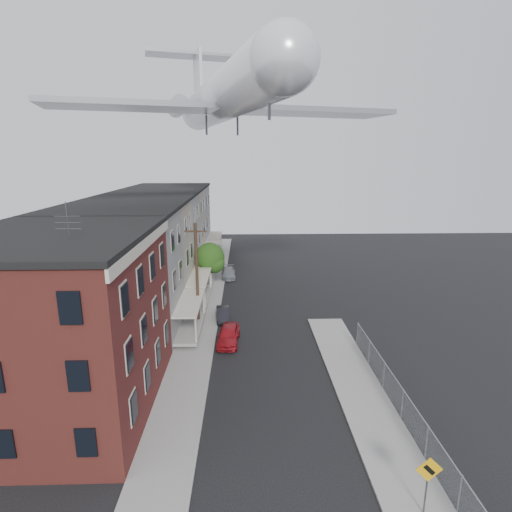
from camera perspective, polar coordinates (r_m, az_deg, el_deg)
The scene contains 19 objects.
ground at distance 20.00m, azimuth 3.97°, elevation -31.23°, with size 120.00×120.00×0.00m, color black.
sidewalk_left at distance 40.73m, azimuth -7.09°, elevation -6.41°, with size 3.00×62.00×0.12m, color gray.
sidewalk_right at distance 25.49m, azimuth 15.80°, elevation -20.25°, with size 3.00×26.00×0.12m, color gray.
curb_left at distance 40.62m, azimuth -5.04°, elevation -6.40°, with size 0.15×62.00×0.14m, color gray.
curb_right at distance 25.12m, azimuth 12.42°, elevation -20.56°, with size 0.15×26.00×0.14m, color gray.
corner_building at distance 25.12m, azimuth -26.30°, elevation -8.58°, with size 10.31×12.30×12.15m.
row_house_a at distance 33.47m, azimuth -19.65°, elevation -2.54°, with size 11.98×7.00×10.30m.
row_house_b at distance 39.95m, azimuth -16.64°, elevation 0.30°, with size 11.98×7.00×10.30m.
row_house_c at distance 46.59m, azimuth -14.48°, elevation 2.34°, with size 11.98×7.00×10.30m.
row_house_d at distance 53.31m, azimuth -12.86°, elevation 3.87°, with size 11.98×7.00×10.30m.
row_house_e at distance 60.10m, azimuth -11.60°, elevation 5.05°, with size 11.98×7.00×10.30m.
chainlink_fence at distance 24.67m, azimuth 20.19°, elevation -19.28°, with size 0.06×18.06×1.90m.
warning_sign at distance 19.27m, azimuth 23.37°, elevation -27.01°, with size 1.10×0.11×2.80m.
utility_pole at distance 33.63m, azimuth -8.43°, elevation -2.59°, with size 1.80×0.26×9.00m.
street_tree at distance 43.44m, azimuth -6.45°, elevation -0.40°, with size 3.22×3.20×5.20m.
car_near at distance 31.79m, azimuth -3.94°, elevation -11.19°, with size 1.60×3.97×1.35m, color #A8151D.
car_mid at distance 36.13m, azimuth -4.76°, elevation -8.25°, with size 1.14×3.26×1.08m, color black.
car_far at distance 48.25m, azimuth -3.96°, elevation -2.42°, with size 1.62×3.99×1.16m, color gray.
airplane at distance 35.69m, azimuth -4.78°, elevation 21.65°, with size 27.38×31.31×9.03m.
Camera 1 is at (-1.58, -14.00, 14.19)m, focal length 28.00 mm.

